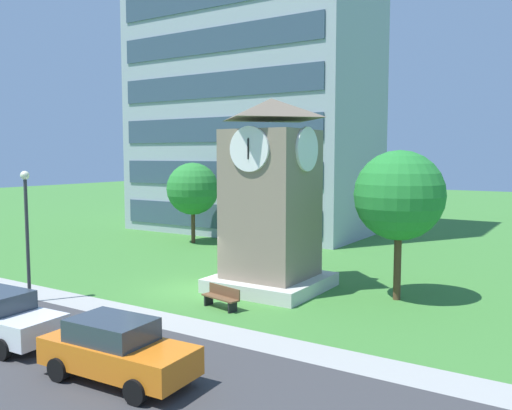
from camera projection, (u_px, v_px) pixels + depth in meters
ground_plane at (194, 290)px, 24.32m from camera, size 160.00×160.00×0.00m
street_asphalt at (26, 346)px, 17.13m from camera, size 120.00×7.20×0.01m
kerb_strip at (127, 312)px, 20.83m from camera, size 120.00×1.60×0.01m
office_building at (253, 52)px, 42.56m from camera, size 18.98×10.29×28.80m
clock_tower at (271, 206)px, 24.14m from camera, size 4.72×4.72×8.66m
park_bench at (222, 297)px, 21.31m from camera, size 1.86×0.86×0.88m
street_lamp at (27, 221)px, 21.95m from camera, size 0.36×0.36×5.49m
tree_by_building at (399, 196)px, 22.27m from camera, size 3.79×3.79×6.35m
tree_near_tower at (193, 189)px, 37.05m from camera, size 3.63×3.63×5.62m
parked_car_orange at (117, 349)px, 14.46m from camera, size 4.54×2.10×1.69m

